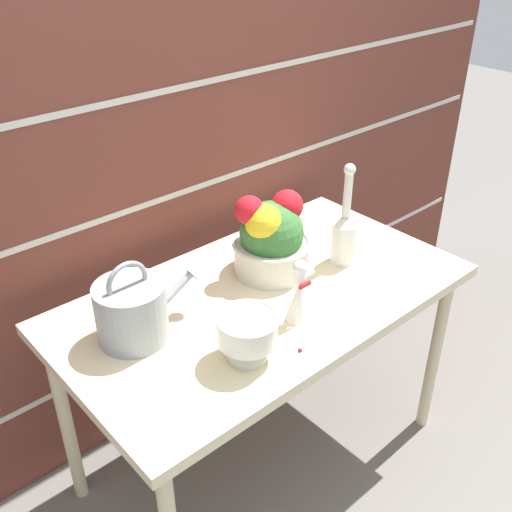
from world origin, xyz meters
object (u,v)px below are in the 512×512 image
object	(u,v)px
crystal_pedestal_bowl	(247,331)
figurine_vase	(299,296)
watering_can	(132,311)
glass_decanter	(344,233)
flower_planter	(271,238)

from	to	relation	value
crystal_pedestal_bowl	figurine_vase	world-z (taller)	figurine_vase
watering_can	crystal_pedestal_bowl	distance (m)	0.33
watering_can	glass_decanter	size ratio (longest dim) A/B	0.97
watering_can	crystal_pedestal_bowl	size ratio (longest dim) A/B	2.01
glass_decanter	watering_can	bearing A→B (deg)	171.24
figurine_vase	glass_decanter	bearing A→B (deg)	20.96
glass_decanter	figurine_vase	bearing A→B (deg)	-159.04
watering_can	glass_decanter	bearing A→B (deg)	-8.76
crystal_pedestal_bowl	figurine_vase	distance (m)	0.23
crystal_pedestal_bowl	figurine_vase	xyz separation A→B (m)	(0.23, 0.03, -0.01)
glass_decanter	crystal_pedestal_bowl	bearing A→B (deg)	-163.99
glass_decanter	flower_planter	bearing A→B (deg)	152.96
watering_can	figurine_vase	size ratio (longest dim) A/B	1.74
figurine_vase	flower_planter	bearing A→B (deg)	65.14
crystal_pedestal_bowl	glass_decanter	size ratio (longest dim) A/B	0.48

